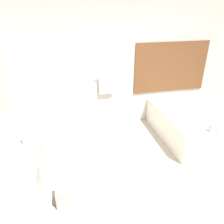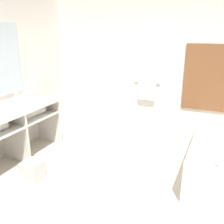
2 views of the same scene
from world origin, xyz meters
name	(u,v)px [view 1 (image 1 of 2)]	position (x,y,z in m)	size (l,w,h in m)	color
ground_plane	(157,192)	(0.00, 0.00, 0.00)	(16.00, 16.00, 0.00)	beige
wall_back_with_blinds	(121,66)	(0.04, 2.23, 1.35)	(7.40, 0.13, 2.70)	silver
vanity_counter	(18,156)	(-1.90, 0.47, 0.65)	(0.57, 1.69, 0.87)	silver
sink_faucet	(4,129)	(-2.06, 0.71, 0.96)	(0.09, 0.04, 0.18)	silver
bathtub	(185,123)	(1.18, 1.33, 0.31)	(1.01, 1.72, 0.67)	silver
water_bottle_2	(24,137)	(-1.75, 0.40, 0.98)	(0.06, 0.06, 0.24)	silver
waste_bin	(66,194)	(-1.32, 0.14, 0.13)	(0.26, 0.26, 0.27)	#B2B2B2
bath_mat	(218,185)	(0.99, -0.08, 0.01)	(0.56, 0.83, 0.02)	white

